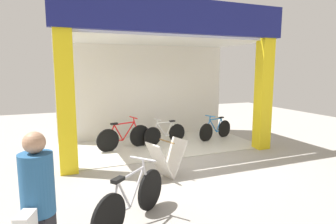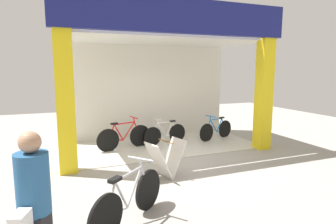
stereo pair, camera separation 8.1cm
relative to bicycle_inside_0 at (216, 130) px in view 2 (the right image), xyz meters
name	(u,v)px [view 2 (the right image)]	position (x,y,z in m)	size (l,w,h in m)	color
ground_plane	(178,159)	(-2.02, -1.44, -0.33)	(19.66, 19.66, 0.00)	#9E9991
shop_facade	(159,75)	(-2.02, 0.01, 1.82)	(6.03, 3.08, 4.03)	beige
bicycle_inside_0	(216,130)	(0.00, 0.00, 0.00)	(1.46, 0.54, 0.84)	black
bicycle_inside_1	(124,137)	(-3.13, -0.04, 0.04)	(1.67, 0.50, 0.94)	black
bicycle_inside_2	(165,134)	(-1.79, 0.09, 0.00)	(1.48, 0.42, 0.83)	black
bicycle_parked_0	(129,200)	(-3.98, -4.11, 0.05)	(1.37, 1.14, 0.95)	black
sandwich_board_sign	(166,159)	(-2.77, -2.51, 0.07)	(0.92, 0.71, 0.82)	silver
pedestrian_1	(34,208)	(-5.20, -4.94, 0.55)	(0.44, 0.64, 1.71)	black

